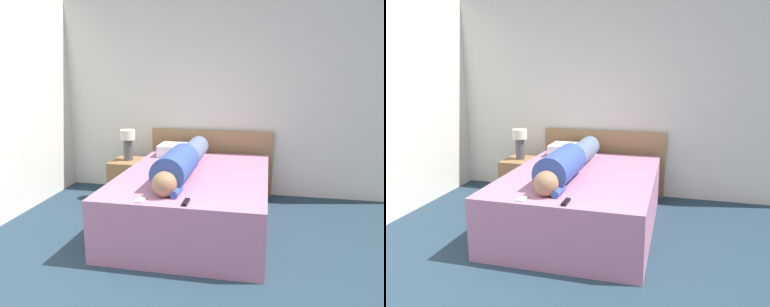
% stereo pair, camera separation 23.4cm
% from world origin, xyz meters
% --- Properties ---
extents(wall_back, '(5.32, 0.06, 2.60)m').
position_xyz_m(wall_back, '(0.00, 3.43, 1.30)').
color(wall_back, silver).
rests_on(wall_back, ground_plane).
extents(bed, '(1.52, 2.04, 0.59)m').
position_xyz_m(bed, '(0.00, 2.19, 0.29)').
color(bed, '#B2708E').
rests_on(bed, ground_plane).
extents(headboard, '(1.64, 0.04, 0.86)m').
position_xyz_m(headboard, '(0.00, 3.36, 0.43)').
color(headboard, '#A37A51').
rests_on(headboard, ground_plane).
extents(nightstand, '(0.40, 0.50, 0.52)m').
position_xyz_m(nightstand, '(-1.01, 2.89, 0.26)').
color(nightstand, olive).
rests_on(nightstand, ground_plane).
extents(table_lamp, '(0.19, 0.19, 0.39)m').
position_xyz_m(table_lamp, '(-1.01, 2.89, 0.76)').
color(table_lamp, '#4C4C51').
rests_on(table_lamp, nightstand).
extents(person_lying, '(0.32, 1.75, 0.32)m').
position_xyz_m(person_lying, '(-0.12, 2.11, 0.73)').
color(person_lying, '#936B4C').
rests_on(person_lying, bed).
extents(pillow_near_headboard, '(0.55, 0.38, 0.14)m').
position_xyz_m(pillow_near_headboard, '(-0.33, 2.99, 0.66)').
color(pillow_near_headboard, white).
rests_on(pillow_near_headboard, bed).
extents(tv_remote, '(0.04, 0.15, 0.02)m').
position_xyz_m(tv_remote, '(0.10, 1.28, 0.60)').
color(tv_remote, black).
rests_on(tv_remote, bed).
extents(cell_phone, '(0.06, 0.13, 0.01)m').
position_xyz_m(cell_phone, '(-0.28, 1.27, 0.59)').
color(cell_phone, '#B2B7BC').
rests_on(cell_phone, bed).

